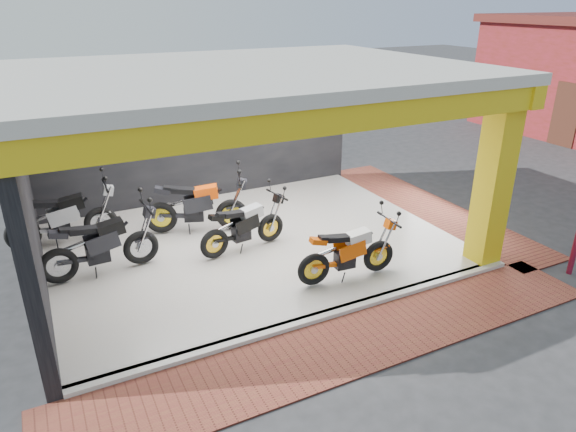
# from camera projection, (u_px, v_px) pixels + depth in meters

# --- Properties ---
(ground) EXTENTS (80.00, 80.00, 0.00)m
(ground) POSITION_uv_depth(u_px,v_px,m) (296.00, 289.00, 9.27)
(ground) COLOR #2D2D30
(ground) RESTS_ON ground
(showroom_floor) EXTENTS (8.00, 6.00, 0.10)m
(showroom_floor) POSITION_uv_depth(u_px,v_px,m) (252.00, 243.00, 10.89)
(showroom_floor) COLOR white
(showroom_floor) RESTS_ON ground
(showroom_ceiling) EXTENTS (8.40, 6.40, 0.20)m
(showroom_ceiling) POSITION_uv_depth(u_px,v_px,m) (247.00, 71.00, 9.51)
(showroom_ceiling) COLOR beige
(showroom_ceiling) RESTS_ON corner_column
(back_wall) EXTENTS (8.20, 0.20, 3.50)m
(back_wall) POSITION_uv_depth(u_px,v_px,m) (202.00, 133.00, 12.78)
(back_wall) COLOR black
(back_wall) RESTS_ON ground
(left_wall) EXTENTS (0.20, 6.20, 3.50)m
(left_wall) POSITION_uv_depth(u_px,v_px,m) (23.00, 200.00, 8.53)
(left_wall) COLOR black
(left_wall) RESTS_ON ground
(corner_column) EXTENTS (0.50, 0.50, 3.50)m
(corner_column) POSITION_uv_depth(u_px,v_px,m) (494.00, 179.00, 9.52)
(corner_column) COLOR gold
(corner_column) RESTS_ON ground
(header_beam_front) EXTENTS (8.40, 0.30, 0.40)m
(header_beam_front) POSITION_uv_depth(u_px,v_px,m) (331.00, 119.00, 7.16)
(header_beam_front) COLOR gold
(header_beam_front) RESTS_ON corner_column
(header_beam_right) EXTENTS (0.30, 6.40, 0.40)m
(header_beam_right) POSITION_uv_depth(u_px,v_px,m) (416.00, 75.00, 11.28)
(header_beam_right) COLOR gold
(header_beam_right) RESTS_ON corner_column
(floor_kerb) EXTENTS (8.00, 0.20, 0.10)m
(floor_kerb) POSITION_uv_depth(u_px,v_px,m) (325.00, 316.00, 8.41)
(floor_kerb) COLOR white
(floor_kerb) RESTS_ON ground
(paver_front) EXTENTS (9.00, 1.40, 0.03)m
(paver_front) POSITION_uv_depth(u_px,v_px,m) (351.00, 344.00, 7.78)
(paver_front) COLOR brown
(paver_front) RESTS_ON ground
(paver_right) EXTENTS (1.40, 7.00, 0.03)m
(paver_right) POSITION_uv_depth(u_px,v_px,m) (428.00, 207.00, 12.90)
(paver_right) COLOR brown
(paver_right) RESTS_ON ground
(moto_hero) EXTENTS (2.10, 0.91, 1.25)m
(moto_hero) POSITION_uv_depth(u_px,v_px,m) (379.00, 242.00, 9.43)
(moto_hero) COLOR #DE5209
(moto_hero) RESTS_ON showroom_floor
(moto_row_a) EXTENTS (2.12, 1.04, 1.24)m
(moto_row_a) POSITION_uv_depth(u_px,v_px,m) (270.00, 215.00, 10.61)
(moto_row_a) COLOR black
(moto_row_a) RESTS_ON showroom_floor
(moto_row_b) EXTENTS (2.31, 0.97, 1.39)m
(moto_row_b) POSITION_uv_depth(u_px,v_px,m) (139.00, 232.00, 9.67)
(moto_row_b) COLOR black
(moto_row_b) RESTS_ON showroom_floor
(moto_row_c) EXTENTS (2.51, 1.62, 1.44)m
(moto_row_c) POSITION_uv_depth(u_px,v_px,m) (231.00, 200.00, 11.13)
(moto_row_c) COLOR black
(moto_row_c) RESTS_ON showroom_floor
(moto_row_d) EXTENTS (2.33, 0.92, 1.41)m
(moto_row_d) POSITION_uv_depth(u_px,v_px,m) (99.00, 208.00, 10.74)
(moto_row_d) COLOR #A1A3A8
(moto_row_d) RESTS_ON showroom_floor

